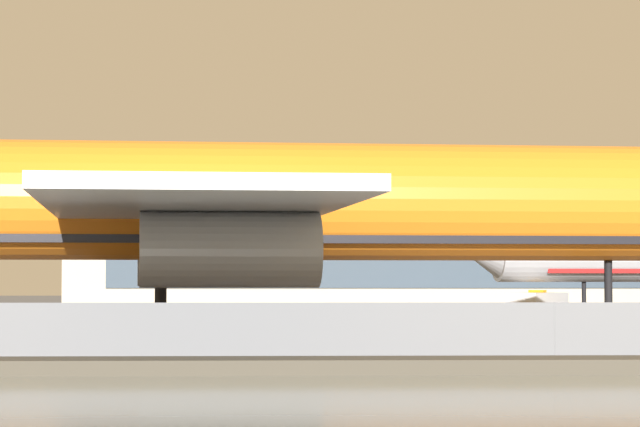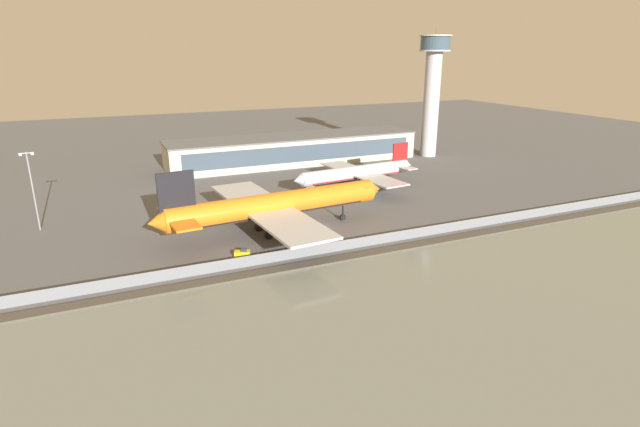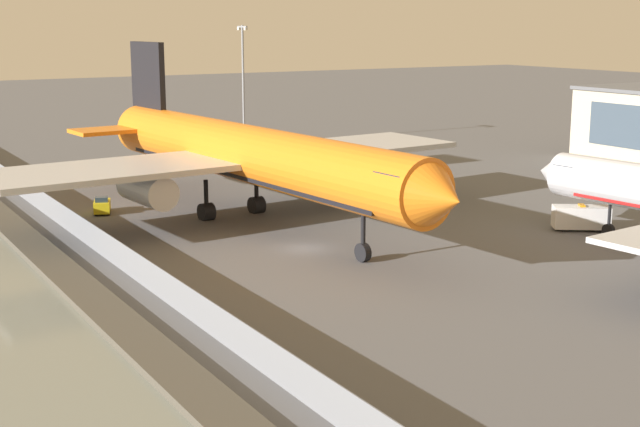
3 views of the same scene
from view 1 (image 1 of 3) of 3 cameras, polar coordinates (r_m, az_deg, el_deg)
name	(u,v)px [view 1 (image 1 of 3)]	position (r m, az deg, el deg)	size (l,w,h in m)	color
ground_plane	(488,346)	(71.60, 6.34, -4.99)	(500.00, 500.00, 0.00)	#565659
shoreline_seawall	(581,365)	(51.43, 9.80, -5.64)	(320.00, 3.00, 0.50)	#474238
perimeter_fence	(554,334)	(55.80, 8.82, -4.49)	(280.00, 0.10, 2.27)	slate
cargo_jet_orange	(220,206)	(71.23, -3.79, 0.28)	(58.30, 50.10, 17.23)	orange
ops_van	(538,309)	(98.51, 8.22, -3.57)	(4.67, 5.48, 2.48)	white
terminal_building	(582,259)	(144.08, 9.82, -1.68)	(95.14, 19.84, 10.32)	#BCB299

